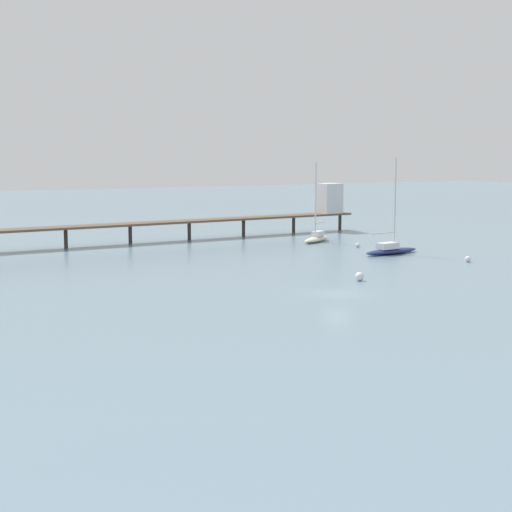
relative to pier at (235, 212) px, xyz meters
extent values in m
plane|color=slate|center=(-12.13, -45.67, -3.68)|extent=(400.00, 400.00, 0.00)
cube|color=brown|center=(-12.13, -0.85, -0.98)|extent=(65.27, 7.87, 0.30)
cylinder|color=#38332D|center=(-25.64, -1.79, -2.40)|extent=(0.50, 0.50, 2.55)
cylinder|color=#38332D|center=(-16.63, -1.16, -2.40)|extent=(0.50, 0.50, 2.55)
cylinder|color=#38332D|center=(-7.62, -0.53, -2.40)|extent=(0.50, 0.50, 2.55)
cylinder|color=#38332D|center=(1.38, 0.10, -2.40)|extent=(0.50, 0.50, 2.55)
cylinder|color=#38332D|center=(10.39, 0.73, -2.40)|extent=(0.50, 0.50, 2.55)
cylinder|color=#38332D|center=(19.39, 1.36, -2.40)|extent=(0.50, 0.50, 2.55)
cube|color=silver|center=(17.15, 1.20, 1.53)|extent=(3.46, 3.46, 4.72)
ellipsoid|color=navy|center=(8.78, -26.17, -3.34)|extent=(8.71, 3.28, 0.67)
cube|color=silver|center=(8.11, -26.27, -2.61)|extent=(2.91, 1.82, 0.78)
cylinder|color=silver|center=(9.20, -26.11, 2.58)|extent=(0.22, 0.22, 11.16)
cylinder|color=silver|center=(7.28, -26.40, -0.99)|extent=(3.86, 0.74, 0.18)
ellipsoid|color=beige|center=(7.29, -10.94, -3.30)|extent=(6.67, 5.15, 0.75)
cube|color=silver|center=(7.75, -10.64, -2.56)|extent=(2.35, 2.08, 0.72)
cylinder|color=silver|center=(7.00, -11.14, 2.27)|extent=(0.20, 0.20, 10.39)
cylinder|color=silver|center=(8.31, -10.27, -1.05)|extent=(2.70, 1.86, 0.16)
sphere|color=silver|center=(8.87, -18.75, -3.38)|extent=(0.59, 0.59, 0.59)
sphere|color=silver|center=(12.26, -35.92, -3.33)|extent=(0.69, 0.69, 0.69)
sphere|color=silver|center=(-6.38, -41.01, -3.24)|extent=(0.87, 0.87, 0.87)
camera|label=1|loc=(-50.07, -103.12, 8.98)|focal=54.51mm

